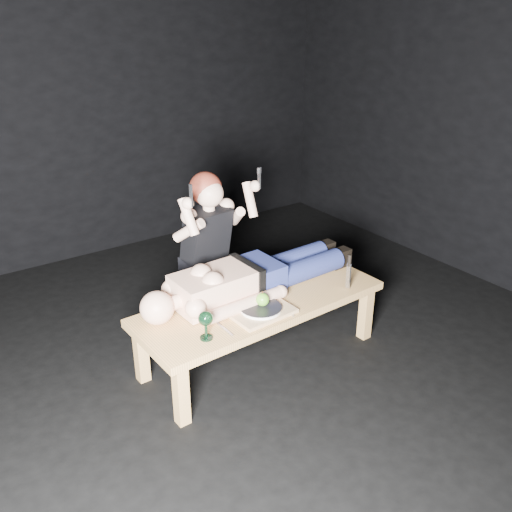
{
  "coord_description": "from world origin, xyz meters",
  "views": [
    {
      "loc": [
        -1.68,
        -2.49,
        2.24
      ],
      "look_at": [
        0.19,
        0.17,
        0.75
      ],
      "focal_mm": 39.04,
      "sensor_mm": 36.0,
      "label": 1
    }
  ],
  "objects_px": {
    "carving_knife": "(349,272)",
    "serving_tray": "(261,311)",
    "table": "(260,329)",
    "lying_man": "(254,272)",
    "kneeling_woman": "(201,250)",
    "goblet": "(206,325)"
  },
  "relations": [
    {
      "from": "kneeling_woman",
      "to": "carving_knife",
      "type": "distance_m",
      "value": 1.06
    },
    {
      "from": "kneeling_woman",
      "to": "serving_tray",
      "type": "xyz_separation_m",
      "value": [
        0.01,
        -0.73,
        -0.16
      ]
    },
    {
      "from": "table",
      "to": "lying_man",
      "type": "xyz_separation_m",
      "value": [
        0.05,
        0.14,
        0.36
      ]
    },
    {
      "from": "kneeling_woman",
      "to": "serving_tray",
      "type": "height_order",
      "value": "kneeling_woman"
    },
    {
      "from": "serving_tray",
      "to": "goblet",
      "type": "bearing_deg",
      "value": -172.68
    },
    {
      "from": "table",
      "to": "kneeling_woman",
      "type": "distance_m",
      "value": 0.72
    },
    {
      "from": "lying_man",
      "to": "serving_tray",
      "type": "distance_m",
      "value": 0.34
    },
    {
      "from": "table",
      "to": "carving_knife",
      "type": "distance_m",
      "value": 0.71
    },
    {
      "from": "lying_man",
      "to": "kneeling_woman",
      "type": "relative_size",
      "value": 1.38
    },
    {
      "from": "lying_man",
      "to": "goblet",
      "type": "bearing_deg",
      "value": -151.4
    },
    {
      "from": "kneeling_woman",
      "to": "serving_tray",
      "type": "relative_size",
      "value": 3.2
    },
    {
      "from": "lying_man",
      "to": "carving_knife",
      "type": "xyz_separation_m",
      "value": [
        0.53,
        -0.36,
        -0.01
      ]
    },
    {
      "from": "lying_man",
      "to": "carving_knife",
      "type": "distance_m",
      "value": 0.64
    },
    {
      "from": "table",
      "to": "serving_tray",
      "type": "bearing_deg",
      "value": -126.44
    },
    {
      "from": "kneeling_woman",
      "to": "serving_tray",
      "type": "bearing_deg",
      "value": -94.8
    },
    {
      "from": "carving_knife",
      "to": "serving_tray",
      "type": "bearing_deg",
      "value": 171.73
    },
    {
      "from": "lying_man",
      "to": "kneeling_woman",
      "type": "distance_m",
      "value": 0.48
    },
    {
      "from": "kneeling_woman",
      "to": "lying_man",
      "type": "bearing_deg",
      "value": -76.52
    },
    {
      "from": "table",
      "to": "serving_tray",
      "type": "height_order",
      "value": "serving_tray"
    },
    {
      "from": "serving_tray",
      "to": "carving_knife",
      "type": "distance_m",
      "value": 0.69
    },
    {
      "from": "carving_knife",
      "to": "table",
      "type": "bearing_deg",
      "value": 157.62
    },
    {
      "from": "table",
      "to": "lying_man",
      "type": "height_order",
      "value": "lying_man"
    }
  ]
}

